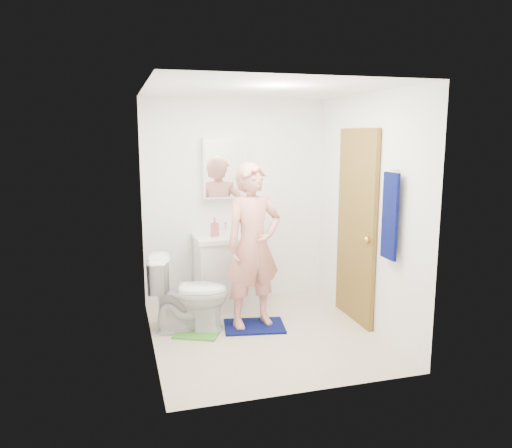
{
  "coord_description": "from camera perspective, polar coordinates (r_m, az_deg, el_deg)",
  "views": [
    {
      "loc": [
        -1.38,
        -4.56,
        1.99
      ],
      "look_at": [
        -0.01,
        0.25,
        1.09
      ],
      "focal_mm": 35.0,
      "sensor_mm": 36.0,
      "label": 1
    }
  ],
  "objects": [
    {
      "name": "wall_back",
      "position": [
        5.99,
        -2.39,
        2.65
      ],
      "size": [
        2.2,
        0.02,
        2.4
      ],
      "primitive_type": "cube",
      "color": "white",
      "rests_on": "ground"
    },
    {
      "name": "medicine_cabinet",
      "position": [
        5.85,
        -3.7,
        6.4
      ],
      "size": [
        0.5,
        0.12,
        0.7
      ],
      "primitive_type": "cube",
      "color": "white",
      "rests_on": "wall_back"
    },
    {
      "name": "toothbrush_cup",
      "position": [
        5.87,
        -0.91,
        -0.47
      ],
      "size": [
        0.14,
        0.14,
        0.1
      ],
      "primitive_type": "imported",
      "rotation": [
        0.0,
        0.0,
        0.1
      ],
      "color": "#804394",
      "rests_on": "countertop"
    },
    {
      "name": "faucet",
      "position": [
        5.89,
        -3.53,
        -0.34
      ],
      "size": [
        0.03,
        0.03,
        0.12
      ],
      "primitive_type": "cylinder",
      "color": "silver",
      "rests_on": "countertop"
    },
    {
      "name": "door_knob",
      "position": [
        5.12,
        12.58,
        -1.74
      ],
      "size": [
        0.07,
        0.07,
        0.07
      ],
      "primitive_type": "sphere",
      "color": "gold",
      "rests_on": "door"
    },
    {
      "name": "towel_hook",
      "position": [
        4.7,
        15.73,
        5.95
      ],
      "size": [
        0.06,
        0.02,
        0.02
      ],
      "primitive_type": "cylinder",
      "rotation": [
        0.0,
        1.57,
        0.0
      ],
      "color": "silver",
      "rests_on": "wall_right"
    },
    {
      "name": "wall_right",
      "position": [
        5.26,
        12.62,
        1.35
      ],
      "size": [
        0.02,
        2.4,
        2.4
      ],
      "primitive_type": "cube",
      "color": "white",
      "rests_on": "ground"
    },
    {
      "name": "toilet",
      "position": [
        5.16,
        -7.63,
        -7.84
      ],
      "size": [
        0.85,
        0.6,
        0.8
      ],
      "primitive_type": "imported",
      "rotation": [
        0.0,
        0.0,
        1.36
      ],
      "color": "white",
      "rests_on": "floor"
    },
    {
      "name": "bath_mat",
      "position": [
        5.32,
        -0.2,
        -11.6
      ],
      "size": [
        0.68,
        0.54,
        0.02
      ],
      "primitive_type": "cube",
      "rotation": [
        0.0,
        0.0,
        -0.17
      ],
      "color": "#080F4E",
      "rests_on": "floor"
    },
    {
      "name": "towel",
      "position": [
        4.72,
        15.07,
        0.87
      ],
      "size": [
        0.03,
        0.24,
        0.8
      ],
      "primitive_type": "cube",
      "color": "#080F4E",
      "rests_on": "wall_right"
    },
    {
      "name": "sink_basin",
      "position": [
        5.73,
        -3.13,
        -1.35
      ],
      "size": [
        0.4,
        0.4,
        0.03
      ],
      "primitive_type": "cylinder",
      "color": "white",
      "rests_on": "countertop"
    },
    {
      "name": "man",
      "position": [
        5.09,
        -0.32,
        -2.5
      ],
      "size": [
        0.69,
        0.52,
        1.69
      ],
      "primitive_type": "imported",
      "rotation": [
        0.0,
        0.0,
        0.2
      ],
      "color": "#DC8A7B",
      "rests_on": "bath_mat"
    },
    {
      "name": "wall_left",
      "position": [
        4.64,
        -12.28,
        0.2
      ],
      "size": [
        0.02,
        2.4,
        2.4
      ],
      "primitive_type": "cube",
      "color": "white",
      "rests_on": "ground"
    },
    {
      "name": "door",
      "position": [
        5.4,
        11.38,
        -0.26
      ],
      "size": [
        0.05,
        0.8,
        2.05
      ],
      "primitive_type": "cube",
      "color": "olive",
      "rests_on": "ground"
    },
    {
      "name": "wall_front",
      "position": [
        3.71,
        6.37,
        -2.12
      ],
      "size": [
        2.2,
        0.02,
        2.4
      ],
      "primitive_type": "cube",
      "color": "white",
      "rests_on": "ground"
    },
    {
      "name": "green_rug",
      "position": [
        5.2,
        -6.65,
        -12.21
      ],
      "size": [
        0.55,
        0.52,
        0.02
      ],
      "primitive_type": "cube",
      "rotation": [
        0.0,
        0.0,
        -0.43
      ],
      "color": "green",
      "rests_on": "floor"
    },
    {
      "name": "vanity_cabinet",
      "position": [
        5.84,
        -3.09,
        -5.58
      ],
      "size": [
        0.75,
        0.55,
        0.8
      ],
      "primitive_type": "cube",
      "color": "white",
      "rests_on": "floor"
    },
    {
      "name": "floor",
      "position": [
        5.17,
        0.92,
        -12.52
      ],
      "size": [
        2.2,
        2.4,
        0.02
      ],
      "primitive_type": "cube",
      "color": "beige",
      "rests_on": "ground"
    },
    {
      "name": "mirror_panel",
      "position": [
        5.79,
        -3.57,
        6.36
      ],
      "size": [
        0.46,
        0.01,
        0.66
      ],
      "primitive_type": "cube",
      "color": "white",
      "rests_on": "wall_back"
    },
    {
      "name": "ceiling",
      "position": [
        4.79,
        1.01,
        15.27
      ],
      "size": [
        2.2,
        2.4,
        0.02
      ],
      "primitive_type": "cube",
      "color": "white",
      "rests_on": "ground"
    },
    {
      "name": "countertop",
      "position": [
        5.73,
        -3.13,
        -1.49
      ],
      "size": [
        0.79,
        0.59,
        0.05
      ],
      "primitive_type": "cube",
      "color": "white",
      "rests_on": "vanity_cabinet"
    },
    {
      "name": "soap_dispenser",
      "position": [
        5.65,
        -4.74,
        -0.35
      ],
      "size": [
        0.11,
        0.11,
        0.21
      ],
      "primitive_type": "imported",
      "rotation": [
        0.0,
        0.0,
        -0.14
      ],
      "color": "#C35B67",
      "rests_on": "countertop"
    }
  ]
}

